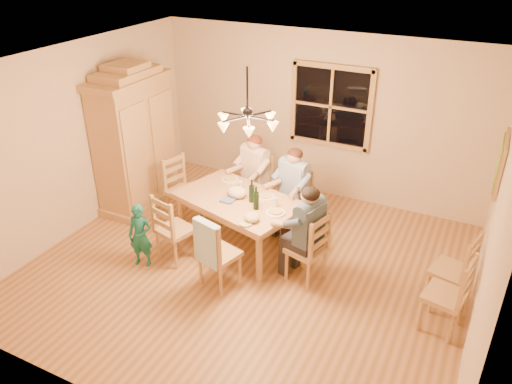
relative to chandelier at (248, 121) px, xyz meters
The scene contains 33 objects.
floor 2.08m from the chandelier, ahead, with size 5.50×5.50×0.00m, color olive.
ceiling 0.62m from the chandelier, ahead, with size 5.50×5.00×0.02m, color white.
wall_back 2.60m from the chandelier, 90.00° to the left, with size 5.50×0.02×2.70m, color beige.
wall_left 2.84m from the chandelier, behind, with size 0.02×5.00×2.70m, color beige.
wall_right 2.84m from the chandelier, ahead, with size 0.02×5.00×2.70m, color beige.
window 2.53m from the chandelier, 85.36° to the left, with size 1.30×0.06×1.30m.
painting 3.00m from the chandelier, 23.86° to the left, with size 0.06×0.78×0.64m.
chandelier is the anchor object (origin of this frame).
armoire 2.76m from the chandelier, 160.98° to the left, with size 0.66×1.40×2.30m.
dining_table 1.53m from the chandelier, 131.06° to the left, with size 1.90×1.44×0.76m.
chair_far_left 2.27m from the chandelier, 113.60° to the left, with size 0.53×0.52×0.99m.
chair_far_right 2.10m from the chandelier, 82.11° to the left, with size 0.53×0.52×0.99m.
chair_near_left 2.04m from the chandelier, 166.70° to the right, with size 0.53×0.52×0.99m.
chair_near_right 1.84m from the chandelier, 110.77° to the right, with size 0.53×0.52×0.99m.
chair_end_left 2.44m from the chandelier, 154.02° to the left, with size 0.52×0.53×0.99m.
chair_end_right 1.93m from the chandelier, ahead, with size 0.52×0.53×0.99m.
adult_woman 1.89m from the chandelier, 113.60° to the left, with size 0.48×0.50×0.87m.
adult_plaid_man 1.67m from the chandelier, 82.11° to the left, with size 0.48×0.50×0.87m.
adult_slate_man 1.46m from the chandelier, ahead, with size 0.50×0.48×0.87m.
towel 1.53m from the chandelier, 109.18° to the right, with size 0.38×0.10×0.58m, color #A6CFE1.
wine_bottle_a 1.24m from the chandelier, 111.39° to the left, with size 0.08×0.08×0.33m, color black.
wine_bottle_b 1.18m from the chandelier, 95.41° to the left, with size 0.08×0.08×0.33m, color black.
plate_woman 1.74m from the chandelier, 130.76° to the left, with size 0.26×0.26×0.02m, color white.
plate_plaid 1.45m from the chandelier, 95.10° to the left, with size 0.26×0.26×0.02m, color white.
plate_slate 1.36m from the chandelier, 48.74° to the left, with size 0.26×0.26×0.02m, color white.
wine_glass_a 1.48m from the chandelier, 125.04° to the left, with size 0.06×0.06×0.14m, color silver.
wine_glass_b 1.33m from the chandelier, 67.91° to the left, with size 0.06×0.06×0.14m, color silver.
cap 1.26m from the chandelier, 26.17° to the right, with size 0.20×0.20×0.11m, color tan.
napkin 1.41m from the chandelier, 148.87° to the left, with size 0.18×0.14×0.03m, color #516696.
cloth_bundle 1.38m from the chandelier, 132.01° to the left, with size 0.28×0.22×0.15m, color #CAB992.
child 2.17m from the chandelier, 157.32° to the right, with size 0.33×0.21×0.90m, color #186E65.
chair_spare_front 3.03m from the chandelier, ahead, with size 0.49×0.51×0.99m.
chair_spare_back 3.06m from the chandelier, 10.55° to the left, with size 0.51×0.53×0.99m.
Camera 1 is at (2.50, -4.83, 4.03)m, focal length 35.00 mm.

